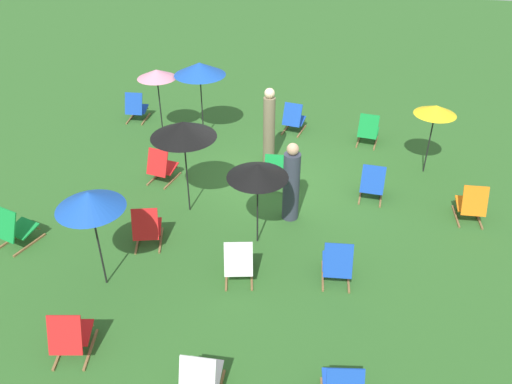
{
  "coord_description": "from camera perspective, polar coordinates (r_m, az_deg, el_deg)",
  "views": [
    {
      "loc": [
        -1.88,
        9.74,
        6.18
      ],
      "look_at": [
        0.0,
        1.2,
        0.5
      ],
      "focal_mm": 36.18,
      "sensor_mm": 36.0,
      "label": 1
    }
  ],
  "objects": [
    {
      "name": "deckchair_1",
      "position": [
        10.65,
        -25.13,
        -3.68
      ],
      "size": [
        0.66,
        0.86,
        0.83
      ],
      "rotation": [
        0.0,
        0.0,
        -0.27
      ],
      "color": "olive",
      "rests_on": "ground"
    },
    {
      "name": "deckchair_3",
      "position": [
        13.48,
        12.31,
        6.67
      ],
      "size": [
        0.55,
        0.8,
        0.83
      ],
      "rotation": [
        0.0,
        0.0,
        -0.1
      ],
      "color": "olive",
      "rests_on": "ground"
    },
    {
      "name": "deckchair_6",
      "position": [
        11.23,
        12.74,
        0.93
      ],
      "size": [
        0.51,
        0.78,
        0.83
      ],
      "rotation": [
        0.0,
        0.0,
        -0.04
      ],
      "color": "olive",
      "rests_on": "ground"
    },
    {
      "name": "person_1",
      "position": [
        12.11,
        1.46,
        7.18
      ],
      "size": [
        0.35,
        0.35,
        1.87
      ],
      "rotation": [
        0.0,
        0.0,
        5.98
      ],
      "color": "#72664C",
      "rests_on": "ground"
    },
    {
      "name": "umbrella_4",
      "position": [
        12.06,
        19.25,
        8.53
      ],
      "size": [
        0.93,
        0.93,
        1.66
      ],
      "color": "black",
      "rests_on": "ground"
    },
    {
      "name": "deckchair_9",
      "position": [
        8.2,
        -19.84,
        -14.76
      ],
      "size": [
        0.63,
        0.84,
        0.83
      ],
      "rotation": [
        0.0,
        0.0,
        0.22
      ],
      "color": "olive",
      "rests_on": "ground"
    },
    {
      "name": "deckchair_2",
      "position": [
        11.36,
        2.22,
        2.21
      ],
      "size": [
        0.54,
        0.8,
        0.83
      ],
      "rotation": [
        0.0,
        0.0,
        0.08
      ],
      "color": "olive",
      "rests_on": "ground"
    },
    {
      "name": "deckchair_10",
      "position": [
        8.99,
        8.95,
        -7.8
      ],
      "size": [
        0.56,
        0.81,
        0.83
      ],
      "rotation": [
        0.0,
        0.0,
        0.12
      ],
      "color": "olive",
      "rests_on": "ground"
    },
    {
      "name": "deckchair_4",
      "position": [
        9.88,
        -11.96,
        -3.87
      ],
      "size": [
        0.67,
        0.86,
        0.83
      ],
      "rotation": [
        0.0,
        0.0,
        0.29
      ],
      "color": "olive",
      "rests_on": "ground"
    },
    {
      "name": "umbrella_1",
      "position": [
        12.96,
        -6.25,
        13.38
      ],
      "size": [
        1.27,
        1.27,
        2.03
      ],
      "color": "black",
      "rests_on": "ground"
    },
    {
      "name": "deckchair_0",
      "position": [
        11.75,
        -10.41,
        2.78
      ],
      "size": [
        0.59,
        0.83,
        0.83
      ],
      "rotation": [
        0.0,
        0.0,
        -0.16
      ],
      "color": "olive",
      "rests_on": "ground"
    },
    {
      "name": "umbrella_0",
      "position": [
        9.94,
        -8.06,
        6.86
      ],
      "size": [
        1.28,
        1.28,
        2.02
      ],
      "color": "black",
      "rests_on": "ground"
    },
    {
      "name": "deckchair_7",
      "position": [
        11.16,
        22.71,
        -1.28
      ],
      "size": [
        0.54,
        0.8,
        0.83
      ],
      "rotation": [
        0.0,
        0.0,
        0.08
      ],
      "color": "olive",
      "rests_on": "ground"
    },
    {
      "name": "deckchair_12",
      "position": [
        14.83,
        -13.11,
        9.06
      ],
      "size": [
        0.54,
        0.8,
        0.83
      ],
      "rotation": [
        0.0,
        0.0,
        0.09
      ],
      "color": "olive",
      "rests_on": "ground"
    },
    {
      "name": "deckchair_13",
      "position": [
        8.91,
        -1.93,
        -7.74
      ],
      "size": [
        0.64,
        0.85,
        0.83
      ],
      "rotation": [
        0.0,
        0.0,
        0.24
      ],
      "color": "olive",
      "rests_on": "ground"
    },
    {
      "name": "umbrella_5",
      "position": [
        8.41,
        -17.94,
        -0.89
      ],
      "size": [
        1.1,
        1.1,
        1.87
      ],
      "color": "black",
      "rests_on": "ground"
    },
    {
      "name": "umbrella_3",
      "position": [
        9.06,
        0.17,
        2.36
      ],
      "size": [
        1.11,
        1.11,
        1.7
      ],
      "color": "black",
      "rests_on": "ground"
    },
    {
      "name": "umbrella_2",
      "position": [
        13.13,
        -10.93,
        12.67
      ],
      "size": [
        0.97,
        0.97,
        1.86
      ],
      "color": "black",
      "rests_on": "ground"
    },
    {
      "name": "ground_plane",
      "position": [
        11.69,
        1.26,
        1.08
      ],
      "size": [
        40.0,
        40.0,
        0.0
      ],
      "primitive_type": "plane",
      "color": "#2D6026"
    },
    {
      "name": "person_0",
      "position": [
        10.15,
        3.92,
        0.89
      ],
      "size": [
        0.47,
        0.47,
        1.69
      ],
      "rotation": [
        0.0,
        0.0,
        0.71
      ],
      "color": "#333847",
      "rests_on": "ground"
    },
    {
      "name": "deckchair_15",
      "position": [
        13.83,
        4.19,
        8.07
      ],
      "size": [
        0.59,
        0.82,
        0.83
      ],
      "rotation": [
        0.0,
        0.0,
        -0.15
      ],
      "color": "olive",
      "rests_on": "ground"
    },
    {
      "name": "deckchair_5",
      "position": [
        7.33,
        -6.14,
        -19.78
      ],
      "size": [
        0.52,
        0.79,
        0.83
      ],
      "rotation": [
        0.0,
        0.0,
        0.06
      ],
      "color": "olive",
      "rests_on": "ground"
    }
  ]
}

